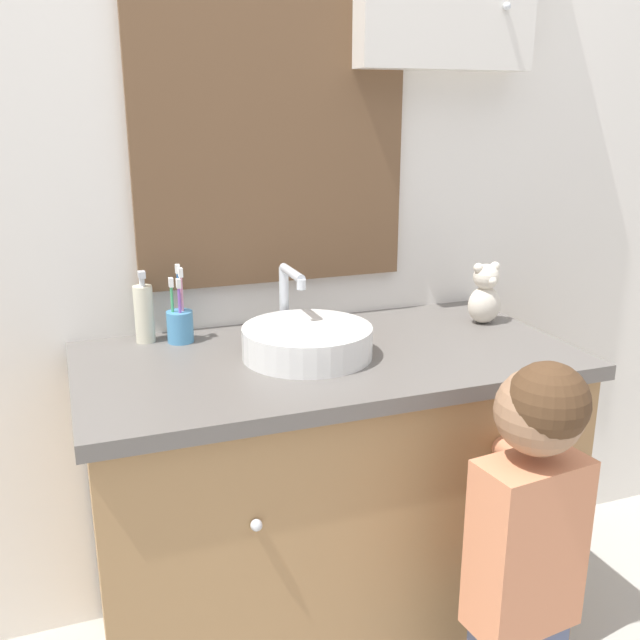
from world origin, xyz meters
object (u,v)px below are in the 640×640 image
toothbrush_holder (180,323)px  soap_dispenser (144,313)px  sink_basin (307,339)px  teddy_bear (485,295)px  child_figure (527,539)px

toothbrush_holder → soap_dispenser: (-0.08, 0.03, 0.03)m
sink_basin → teddy_bear: (0.53, 0.08, 0.04)m
sink_basin → soap_dispenser: bearing=145.3°
teddy_bear → toothbrush_holder: bearing=171.4°
child_figure → soap_dispenser: bearing=132.4°
toothbrush_holder → teddy_bear: (0.79, -0.12, 0.03)m
soap_dispenser → teddy_bear: size_ratio=1.08×
sink_basin → soap_dispenser: 0.41m
child_figure → teddy_bear: 0.69m
soap_dispenser → child_figure: (0.64, -0.70, -0.34)m
sink_basin → toothbrush_holder: size_ratio=1.83×
sink_basin → teddy_bear: sink_basin is taller
toothbrush_holder → soap_dispenser: size_ratio=1.07×
sink_basin → teddy_bear: 0.54m
toothbrush_holder → teddy_bear: 0.80m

